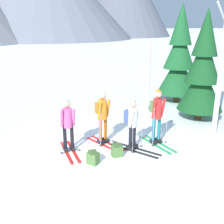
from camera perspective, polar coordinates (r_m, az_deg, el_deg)
ground_plane at (r=9.01m, az=0.24°, el=-7.14°), size 400.00×400.00×0.00m
skier_in_pink at (r=8.49m, az=-9.12°, el=-2.15°), size 0.61×1.66×1.67m
skier_in_orange at (r=8.89m, az=-1.96°, el=-0.37°), size 1.00×1.55×1.80m
skier_in_white at (r=8.52m, az=4.20°, el=-2.12°), size 1.32×1.56×1.62m
skier_in_red at (r=8.98m, az=9.25°, el=-0.18°), size 0.67×1.61×1.85m
pine_tree_near at (r=14.10m, az=13.68°, el=10.71°), size 1.97×1.97×4.77m
pine_tree_mid at (r=11.62m, az=18.18°, el=8.07°), size 1.82×1.82×4.39m
birch_tree_tall at (r=9.81m, az=21.77°, el=10.33°), size 0.81×0.51×5.35m
birch_tree_slender at (r=12.49m, az=7.47°, el=7.42°), size 0.33×0.65×3.07m
backpack_on_snow_front at (r=7.92m, az=-3.93°, el=-9.36°), size 0.39×0.40×0.38m
backpack_on_snow_beside at (r=8.33m, az=1.02°, el=-7.90°), size 0.32×0.28×0.38m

